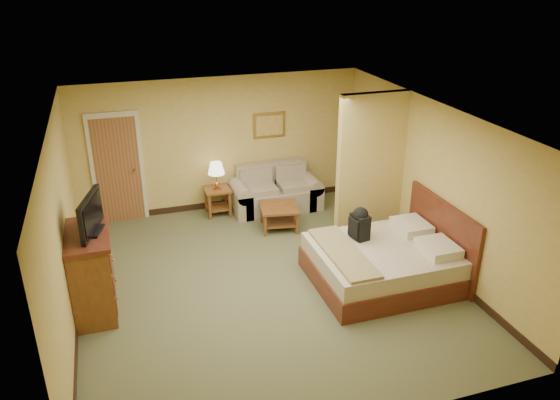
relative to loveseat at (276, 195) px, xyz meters
name	(u,v)px	position (x,y,z in m)	size (l,w,h in m)	color
floor	(266,282)	(-0.97, -2.57, -0.29)	(6.00, 6.00, 0.00)	brown
ceiling	(264,118)	(-0.97, -2.57, 2.31)	(6.00, 6.00, 0.00)	white
back_wall	(221,144)	(-0.97, 0.43, 1.01)	(5.50, 0.02, 2.60)	tan
left_wall	(62,232)	(-3.72, -2.57, 1.01)	(0.02, 6.00, 2.60)	tan
right_wall	(431,183)	(1.78, -2.57, 1.01)	(0.02, 6.00, 2.60)	tan
partition	(370,168)	(1.18, -1.65, 1.01)	(1.20, 0.15, 2.60)	tan
door	(118,169)	(-2.92, 0.39, 0.75)	(0.94, 0.16, 2.10)	beige
baseboard	(224,203)	(-0.97, 0.42, -0.23)	(5.50, 0.02, 0.12)	black
loveseat	(276,195)	(0.00, 0.00, 0.00)	(1.74, 0.81, 0.88)	gray
side_table	(218,197)	(-1.15, 0.08, 0.07)	(0.49, 0.49, 0.54)	brown
table_lamp	(216,169)	(-1.15, 0.08, 0.65)	(0.32, 0.32, 0.53)	#AB7C3F
coffee_table	(279,213)	(-0.20, -0.86, 0.03)	(0.78, 0.78, 0.44)	brown
wall_picture	(269,125)	(0.00, 0.40, 1.31)	(0.64, 0.04, 0.50)	#B78E3F
dresser	(92,272)	(-3.44, -2.54, 0.33)	(0.60, 1.15, 1.22)	brown
tv	(91,216)	(-3.34, -2.54, 1.18)	(0.31, 0.84, 0.52)	black
bed	(388,261)	(0.84, -3.08, 0.04)	(2.17, 1.85, 1.20)	#4F1D12
backpack	(360,222)	(0.52, -2.69, 0.57)	(0.25, 0.33, 0.52)	black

